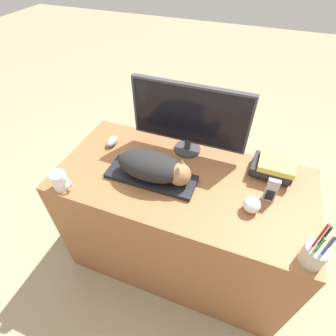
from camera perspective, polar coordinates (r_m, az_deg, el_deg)
ground_plane at (r=1.83m, az=-1.28°, el=-26.40°), size 12.00×12.00×0.00m
desk at (r=1.62m, az=2.67°, el=-11.83°), size 1.30×0.63×0.77m
keyboard at (r=1.31m, az=-3.69°, el=-1.92°), size 0.45×0.16×0.02m
cat at (r=1.25m, az=-2.87°, el=0.23°), size 0.37×0.17×0.13m
monitor at (r=1.35m, az=4.67°, el=11.07°), size 0.61×0.15×0.39m
computer_mouse at (r=1.54m, az=-12.08°, el=5.70°), size 0.05×0.10×0.04m
coffee_mug at (r=1.35m, az=-22.41°, el=-2.60°), size 0.11×0.07×0.09m
pen_cup at (r=1.15m, az=29.25°, el=-16.09°), size 0.09×0.09×0.23m
baseball at (r=1.22m, az=17.77°, el=-7.62°), size 0.08×0.08×0.08m
phone at (r=1.26m, az=21.51°, el=-4.64°), size 0.05×0.02×0.13m
book_stack at (r=1.41m, az=21.91°, el=0.16°), size 0.21×0.17×0.10m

